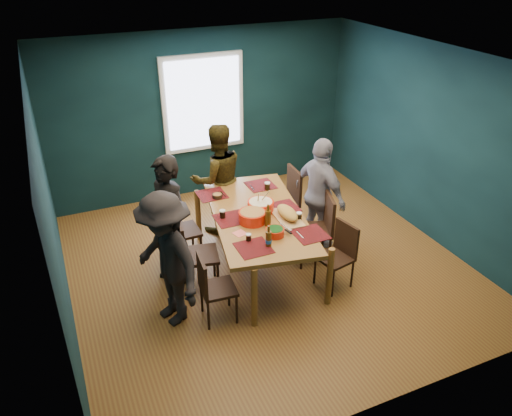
# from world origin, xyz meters

# --- Properties ---
(room) EXTENTS (5.01, 5.01, 2.71)m
(room) POSITION_xyz_m (0.00, 0.27, 1.37)
(room) COLOR olive
(room) RESTS_ON ground
(dining_table) EXTENTS (1.49, 2.36, 0.83)m
(dining_table) POSITION_xyz_m (-0.14, -0.00, 0.75)
(dining_table) COLOR #96622D
(dining_table) RESTS_ON floor
(chair_left_far) EXTENTS (0.43, 0.43, 0.93)m
(chair_left_far) POSITION_xyz_m (-1.06, 0.57, 0.54)
(chair_left_far) COLOR black
(chair_left_far) RESTS_ON floor
(chair_left_mid) EXTENTS (0.52, 0.52, 0.97)m
(chair_left_mid) POSITION_xyz_m (-1.04, -0.08, 0.57)
(chair_left_mid) COLOR black
(chair_left_mid) RESTS_ON floor
(chair_left_near) EXTENTS (0.42, 0.42, 0.85)m
(chair_left_near) POSITION_xyz_m (-1.02, -0.72, 0.49)
(chair_left_near) COLOR black
(chair_left_near) RESTS_ON floor
(chair_right_far) EXTENTS (0.46, 0.46, 0.97)m
(chair_right_far) POSITION_xyz_m (0.67, 0.74, 0.57)
(chair_right_far) COLOR black
(chair_right_far) RESTS_ON floor
(chair_right_mid) EXTENTS (0.55, 0.55, 0.97)m
(chair_right_mid) POSITION_xyz_m (0.70, -0.17, 0.56)
(chair_right_mid) COLOR black
(chair_right_mid) RESTS_ON floor
(chair_right_near) EXTENTS (0.45, 0.45, 0.85)m
(chair_right_near) POSITION_xyz_m (0.66, -0.72, 0.49)
(chair_right_near) COLOR black
(chair_right_near) RESTS_ON floor
(person_far_left) EXTENTS (0.63, 0.73, 1.70)m
(person_far_left) POSITION_xyz_m (-1.23, 0.19, 0.85)
(person_far_left) COLOR black
(person_far_left) RESTS_ON floor
(person_back) EXTENTS (0.81, 0.63, 1.65)m
(person_back) POSITION_xyz_m (-0.25, 1.15, 0.83)
(person_back) COLOR black
(person_back) RESTS_ON floor
(person_right) EXTENTS (0.57, 1.00, 1.61)m
(person_right) POSITION_xyz_m (0.87, 0.17, 0.80)
(person_right) COLOR white
(person_right) RESTS_ON floor
(person_near_left) EXTENTS (0.90, 1.18, 1.62)m
(person_near_left) POSITION_xyz_m (-1.45, -0.52, 0.81)
(person_near_left) COLOR black
(person_near_left) RESTS_ON floor
(bowl_salad) EXTENTS (0.34, 0.34, 0.14)m
(bowl_salad) POSITION_xyz_m (-0.28, -0.17, 0.91)
(bowl_salad) COLOR red
(bowl_salad) RESTS_ON dining_table
(bowl_dumpling) EXTENTS (0.34, 0.34, 0.31)m
(bowl_dumpling) POSITION_xyz_m (-0.08, 0.04, 0.91)
(bowl_dumpling) COLOR red
(bowl_dumpling) RESTS_ON dining_table
(bowl_herbs) EXTENTS (0.22, 0.22, 0.10)m
(bowl_herbs) POSITION_xyz_m (-0.17, -0.57, 0.88)
(bowl_herbs) COLOR red
(bowl_herbs) RESTS_ON dining_table
(cutting_board) EXTENTS (0.33, 0.67, 0.15)m
(cutting_board) POSITION_xyz_m (0.14, -0.28, 0.90)
(cutting_board) COLOR tan
(cutting_board) RESTS_ON dining_table
(small_bowl) EXTENTS (0.14, 0.14, 0.06)m
(small_bowl) POSITION_xyz_m (-0.46, 0.59, 0.86)
(small_bowl) COLOR black
(small_bowl) RESTS_ON dining_table
(beer_bottle_a) EXTENTS (0.07, 0.07, 0.26)m
(beer_bottle_a) POSITION_xyz_m (-0.33, -0.74, 0.93)
(beer_bottle_a) COLOR #462D0C
(beer_bottle_a) RESTS_ON dining_table
(beer_bottle_b) EXTENTS (0.07, 0.07, 0.28)m
(beer_bottle_b) POSITION_xyz_m (-0.15, -0.33, 0.94)
(beer_bottle_b) COLOR #462D0C
(beer_bottle_b) RESTS_ON dining_table
(cola_glass_a) EXTENTS (0.06, 0.06, 0.09)m
(cola_glass_a) POSITION_xyz_m (-0.49, -0.55, 0.88)
(cola_glass_a) COLOR black
(cola_glass_a) RESTS_ON dining_table
(cola_glass_b) EXTENTS (0.07, 0.07, 0.10)m
(cola_glass_b) POSITION_xyz_m (0.26, -0.36, 0.89)
(cola_glass_b) COLOR black
(cola_glass_b) RESTS_ON dining_table
(cola_glass_c) EXTENTS (0.08, 0.08, 0.11)m
(cola_glass_c) POSITION_xyz_m (0.25, 0.55, 0.89)
(cola_glass_c) COLOR black
(cola_glass_c) RESTS_ON dining_table
(cola_glass_d) EXTENTS (0.08, 0.08, 0.11)m
(cola_glass_d) POSITION_xyz_m (-0.58, 0.06, 0.89)
(cola_glass_d) COLOR black
(cola_glass_d) RESTS_ON dining_table
(napkin_a) EXTENTS (0.17, 0.17, 0.00)m
(napkin_a) POSITION_xyz_m (0.20, 0.02, 0.83)
(napkin_a) COLOR #F26E66
(napkin_a) RESTS_ON dining_table
(napkin_b) EXTENTS (0.17, 0.17, 0.00)m
(napkin_b) POSITION_xyz_m (-0.52, -0.36, 0.83)
(napkin_b) COLOR #F26E66
(napkin_b) RESTS_ON dining_table
(napkin_c) EXTENTS (0.16, 0.16, 0.00)m
(napkin_c) POSITION_xyz_m (0.18, -0.68, 0.83)
(napkin_c) COLOR #F26E66
(napkin_c) RESTS_ON dining_table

